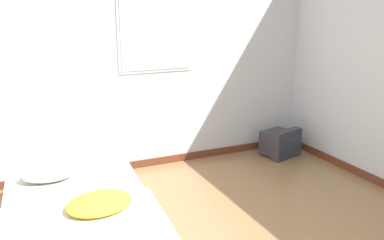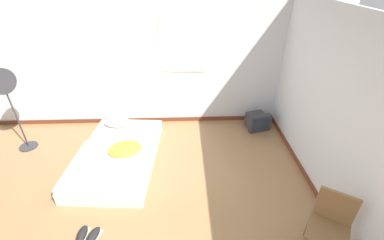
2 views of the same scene
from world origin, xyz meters
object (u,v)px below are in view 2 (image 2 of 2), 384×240
(standing_fan, at_px, (6,92))
(sneaker_pair, at_px, (88,235))
(mattress_bed, at_px, (118,155))
(wooden_chair, at_px, (331,221))
(crt_tv, at_px, (257,121))

(standing_fan, bearing_deg, sneaker_pair, -48.77)
(mattress_bed, distance_m, wooden_chair, 3.33)
(wooden_chair, bearing_deg, standing_fan, 154.27)
(sneaker_pair, bearing_deg, standing_fan, 131.23)
(mattress_bed, height_order, standing_fan, standing_fan)
(mattress_bed, bearing_deg, sneaker_pair, -93.12)
(mattress_bed, xyz_separation_m, crt_tv, (2.71, 0.96, 0.04))
(crt_tv, height_order, wooden_chair, wooden_chair)
(crt_tv, xyz_separation_m, sneaker_pair, (-2.79, -2.46, -0.13))
(mattress_bed, bearing_deg, crt_tv, 19.56)
(wooden_chair, bearing_deg, sneaker_pair, 175.03)
(mattress_bed, height_order, wooden_chair, wooden_chair)
(mattress_bed, relative_size, standing_fan, 1.38)
(wooden_chair, xyz_separation_m, sneaker_pair, (-2.89, 0.25, -0.46))
(wooden_chair, relative_size, sneaker_pair, 2.89)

